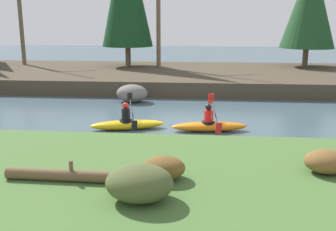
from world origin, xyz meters
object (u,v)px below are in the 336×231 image
at_px(driftwood_log, 62,175).
at_px(kayaker_middle, 128,123).
at_px(boulder_midstream, 132,93).
at_px(kayaker_lead, 210,125).

bearing_deg(driftwood_log, kayaker_middle, 90.35).
bearing_deg(boulder_midstream, kayaker_lead, -52.38).
bearing_deg(kayaker_lead, driftwood_log, -122.89).
height_order(kayaker_middle, driftwood_log, kayaker_middle).
height_order(kayaker_middle, boulder_midstream, kayaker_middle).
relative_size(kayaker_lead, kayaker_middle, 1.01).
relative_size(kayaker_lead, boulder_midstream, 1.84).
xyz_separation_m(kayaker_lead, boulder_midstream, (-3.72, 4.82, 0.21)).
height_order(kayaker_lead, driftwood_log, kayaker_lead).
distance_m(kayaker_lead, driftwood_log, 7.22).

